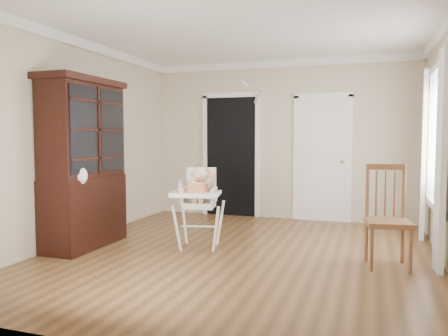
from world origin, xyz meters
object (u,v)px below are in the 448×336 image
(high_chair, at_px, (199,198))
(dining_chair, at_px, (388,219))
(cake, at_px, (196,189))
(china_cabinet, at_px, (84,163))
(sippy_cup, at_px, (180,186))

(high_chair, height_order, dining_chair, dining_chair)
(cake, relative_size, china_cabinet, 0.14)
(sippy_cup, bearing_deg, dining_chair, 0.80)
(high_chair, bearing_deg, china_cabinet, -175.92)
(china_cabinet, bearing_deg, high_chair, 16.05)
(sippy_cup, distance_m, dining_chair, 2.44)
(high_chair, xyz_separation_m, sippy_cup, (-0.20, -0.13, 0.16))
(high_chair, relative_size, sippy_cup, 5.66)
(high_chair, height_order, sippy_cup, high_chair)
(high_chair, xyz_separation_m, dining_chair, (2.23, -0.10, -0.12))
(sippy_cup, height_order, china_cabinet, china_cabinet)
(cake, relative_size, sippy_cup, 1.64)
(cake, bearing_deg, high_chair, 104.73)
(cake, xyz_separation_m, dining_chair, (2.16, 0.17, -0.27))
(high_chair, bearing_deg, dining_chair, -14.52)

